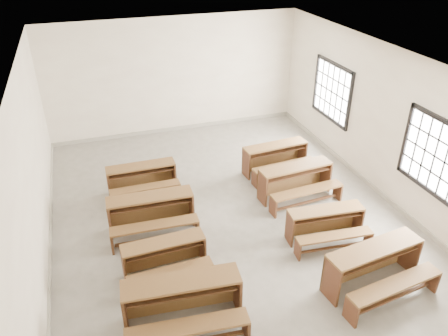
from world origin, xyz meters
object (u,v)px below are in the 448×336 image
object	(u,v)px
desk_set_5	(326,222)
desk_set_7	(276,156)
desk_set_3	(142,177)
desk_set_6	(296,179)
desk_set_1	(165,255)
desk_set_2	(151,211)
desk_set_4	(375,264)
desk_set_0	(183,300)

from	to	relation	value
desk_set_5	desk_set_7	size ratio (longest dim) A/B	0.93
desk_set_3	desk_set_6	size ratio (longest dim) A/B	0.89
desk_set_1	desk_set_2	size ratio (longest dim) A/B	0.86
desk_set_2	desk_set_5	world-z (taller)	desk_set_2
desk_set_4	desk_set_6	world-z (taller)	desk_set_4
desk_set_0	desk_set_1	size ratio (longest dim) A/B	1.26
desk_set_1	desk_set_3	size ratio (longest dim) A/B	0.96
desk_set_2	desk_set_4	bearing A→B (deg)	-37.49
desk_set_4	desk_set_7	world-z (taller)	desk_set_4
desk_set_1	desk_set_6	xyz separation A→B (m)	(3.21, 1.46, 0.06)
desk_set_2	desk_set_6	xyz separation A→B (m)	(3.21, 0.18, -0.00)
desk_set_7	desk_set_3	bearing A→B (deg)	174.54
desk_set_4	desk_set_7	xyz separation A→B (m)	(0.05, 3.99, -0.04)
desk_set_1	desk_set_3	world-z (taller)	desk_set_3
desk_set_2	desk_set_4	size ratio (longest dim) A/B	0.94
desk_set_1	desk_set_5	bearing A→B (deg)	-3.05
desk_set_2	desk_set_3	size ratio (longest dim) A/B	1.12
desk_set_1	desk_set_7	size ratio (longest dim) A/B	0.89
desk_set_1	desk_set_5	world-z (taller)	desk_set_5
desk_set_0	desk_set_3	distance (m)	3.82
desk_set_1	desk_set_4	xyz separation A→B (m)	(3.20, -1.40, 0.07)
desk_set_3	desk_set_5	xyz separation A→B (m)	(3.03, -2.72, -0.02)
desk_set_4	desk_set_3	bearing A→B (deg)	120.90
desk_set_4	desk_set_7	size ratio (longest dim) A/B	1.11
desk_set_0	desk_set_4	world-z (taller)	desk_set_0
desk_set_0	desk_set_2	size ratio (longest dim) A/B	1.08
desk_set_7	desk_set_6	bearing A→B (deg)	-95.77
desk_set_3	desk_set_5	world-z (taller)	desk_set_3
desk_set_2	desk_set_4	xyz separation A→B (m)	(3.19, -2.68, 0.01)
desk_set_0	desk_set_6	world-z (taller)	desk_set_0
desk_set_0	desk_set_2	world-z (taller)	desk_set_0
desk_set_5	desk_set_7	xyz separation A→B (m)	(0.17, 2.65, 0.03)
desk_set_2	desk_set_3	xyz separation A→B (m)	(0.04, 1.38, -0.04)
desk_set_3	desk_set_6	bearing A→B (deg)	-20.67
desk_set_6	desk_set_3	bearing A→B (deg)	154.92
desk_set_6	desk_set_1	bearing A→B (deg)	-159.74
desk_set_5	desk_set_7	distance (m)	2.66
desk_set_3	desk_set_7	distance (m)	3.20
desk_set_1	desk_set_7	world-z (taller)	desk_set_7
desk_set_1	desk_set_4	world-z (taller)	desk_set_4
desk_set_0	desk_set_7	world-z (taller)	desk_set_0
desk_set_1	desk_set_7	xyz separation A→B (m)	(3.25, 2.60, 0.04)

